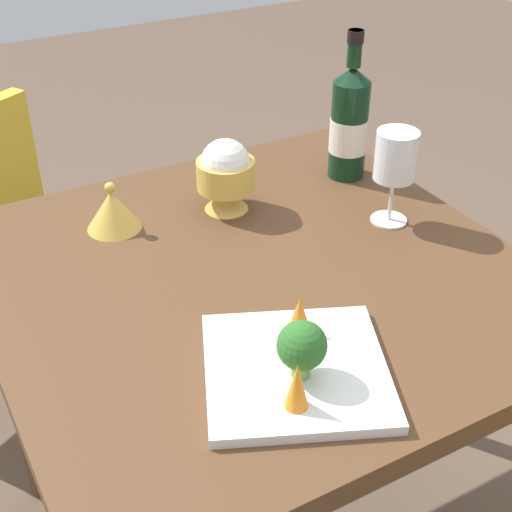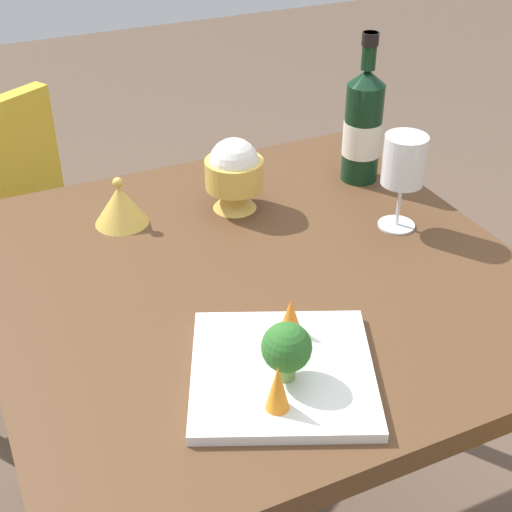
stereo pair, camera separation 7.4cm
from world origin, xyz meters
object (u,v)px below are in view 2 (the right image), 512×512
(rice_bowl_lid, at_px, (120,205))
(wine_bottle, at_px, (363,125))
(serving_plate, at_px, (282,372))
(carrot_garnish_left, at_px, (278,387))
(carrot_garnish_right, at_px, (291,316))
(broccoli_floret, at_px, (287,349))
(wine_glass, at_px, (404,163))
(rice_bowl, at_px, (234,173))

(rice_bowl_lid, bearing_deg, wine_bottle, -93.45)
(wine_bottle, bearing_deg, serving_plate, 138.79)
(serving_plate, bearing_deg, carrot_garnish_left, 148.39)
(wine_bottle, relative_size, carrot_garnish_left, 4.31)
(wine_bottle, height_order, rice_bowl_lid, wine_bottle)
(serving_plate, xyz_separation_m, carrot_garnish_right, (0.07, -0.04, 0.04))
(broccoli_floret, bearing_deg, wine_bottle, -40.40)
(wine_glass, bearing_deg, wine_bottle, -11.05)
(broccoli_floret, bearing_deg, carrot_garnish_left, 142.42)
(carrot_garnish_left, bearing_deg, rice_bowl_lid, 4.46)
(carrot_garnish_left, relative_size, carrot_garnish_right, 1.21)
(rice_bowl, xyz_separation_m, carrot_garnish_left, (-0.53, 0.17, -0.02))
(carrot_garnish_left, xyz_separation_m, carrot_garnish_right, (0.13, -0.09, -0.01))
(wine_bottle, height_order, broccoli_floret, wine_bottle)
(serving_plate, height_order, carrot_garnish_left, carrot_garnish_left)
(wine_glass, distance_m, broccoli_floret, 0.48)
(serving_plate, xyz_separation_m, carrot_garnish_left, (-0.07, 0.04, 0.04))
(wine_bottle, xyz_separation_m, carrot_garnish_left, (-0.53, 0.45, -0.07))
(rice_bowl, xyz_separation_m, serving_plate, (-0.46, 0.13, -0.07))
(rice_bowl_lid, bearing_deg, rice_bowl, -99.54)
(rice_bowl, xyz_separation_m, rice_bowl_lid, (0.04, 0.21, -0.04))
(wine_glass, height_order, rice_bowl, wine_glass)
(carrot_garnish_left, bearing_deg, wine_bottle, -40.16)
(rice_bowl_lid, height_order, carrot_garnish_left, rice_bowl_lid)
(carrot_garnish_right, bearing_deg, broccoli_floret, 149.48)
(rice_bowl_lid, distance_m, carrot_garnish_left, 0.56)
(wine_bottle, height_order, rice_bowl, wine_bottle)
(rice_bowl_lid, distance_m, broccoli_floret, 0.52)
(carrot_garnish_right, bearing_deg, wine_bottle, -42.15)
(rice_bowl_lid, xyz_separation_m, serving_plate, (-0.50, -0.08, -0.03))
(rice_bowl_lid, height_order, broccoli_floret, broccoli_floret)
(broccoli_floret, bearing_deg, carrot_garnish_right, -30.52)
(serving_plate, distance_m, carrot_garnish_left, 0.09)
(wine_bottle, xyz_separation_m, carrot_garnish_right, (-0.40, 0.36, -0.07))
(wine_bottle, bearing_deg, broccoli_floret, 139.60)
(rice_bowl, distance_m, carrot_garnish_right, 0.41)
(wine_bottle, relative_size, broccoli_floret, 3.50)
(broccoli_floret, distance_m, carrot_garnish_left, 0.06)
(rice_bowl, bearing_deg, carrot_garnish_right, 168.11)
(rice_bowl_lid, distance_m, serving_plate, 0.51)
(wine_bottle, xyz_separation_m, rice_bowl_lid, (0.03, 0.49, -0.08))
(broccoli_floret, height_order, carrot_garnish_right, broccoli_floret)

